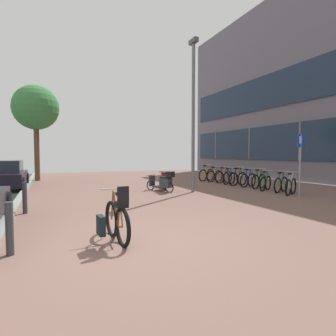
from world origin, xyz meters
TOP-DOWN VIEW (x-y plane):
  - ground at (1.43, 0.00)m, footprint 21.00×40.00m
  - bicycle_foreground at (-0.33, 0.16)m, footprint 0.64×1.40m
  - bicycle_rack_00 at (7.48, 2.88)m, footprint 1.25×0.61m
  - bicycle_rack_01 at (7.69, 3.56)m, footprint 1.26×0.52m
  - bicycle_rack_02 at (7.48, 4.24)m, footprint 1.24×0.62m
  - bicycle_rack_03 at (7.74, 4.93)m, footprint 1.30×0.52m
  - bicycle_rack_04 at (7.68, 5.61)m, footprint 1.31×0.48m
  - bicycle_rack_05 at (7.60, 6.29)m, footprint 1.37×0.48m
  - bicycle_rack_06 at (7.57, 6.97)m, footprint 1.22×0.58m
  - bicycle_rack_07 at (7.72, 7.65)m, footprint 1.34×0.48m
  - bicycle_rack_08 at (7.57, 8.33)m, footprint 1.33×0.48m
  - bicycle_rack_09 at (7.44, 9.01)m, footprint 1.41×0.55m
  - scooter_near at (3.13, 5.84)m, footprint 0.89×1.51m
  - scooter_mid at (3.55, 6.61)m, footprint 0.82×1.62m
  - parked_car_far at (-3.37, 10.03)m, footprint 1.94×3.98m
  - parking_sign at (7.46, 2.47)m, footprint 0.40×0.07m
  - lamp_post at (4.24, 5.16)m, footprint 0.20×0.52m
  - street_tree at (-2.01, 13.43)m, footprint 2.69×2.69m
  - bollard_near at (-2.05, 0.20)m, footprint 0.12×0.12m
  - bollard_far at (-2.05, 3.51)m, footprint 0.12×0.12m

SIDE VIEW (x-z plane):
  - ground at x=1.43m, z-range -0.09..0.04m
  - bicycle_rack_01 at x=7.69m, z-range -0.14..0.80m
  - bicycle_rack_02 at x=7.48m, z-range -0.14..0.81m
  - bicycle_rack_00 at x=7.48m, z-range -0.14..0.81m
  - bicycle_rack_06 at x=7.57m, z-range -0.14..0.82m
  - bicycle_rack_07 at x=7.72m, z-range -0.14..0.82m
  - bicycle_rack_08 at x=7.57m, z-range -0.14..0.82m
  - bicycle_rack_04 at x=7.68m, z-range -0.15..0.83m
  - bicycle_rack_03 at x=7.74m, z-range -0.15..0.84m
  - bicycle_rack_05 at x=7.60m, z-range -0.15..0.85m
  - bicycle_rack_09 at x=7.44m, z-range -0.16..0.88m
  - bicycle_foreground at x=-0.33m, z-range -0.16..0.95m
  - scooter_near at x=3.13m, z-range -0.05..0.87m
  - scooter_mid at x=3.55m, z-range 0.01..0.82m
  - bollard_near at x=-2.05m, z-range 0.00..0.87m
  - bollard_far at x=-2.05m, z-range 0.00..0.87m
  - parked_car_far at x=-3.37m, z-range -0.04..1.30m
  - parking_sign at x=7.46m, z-range 0.29..2.70m
  - lamp_post at x=4.24m, z-range 0.33..6.79m
  - street_tree at x=-2.01m, z-range 1.52..7.33m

